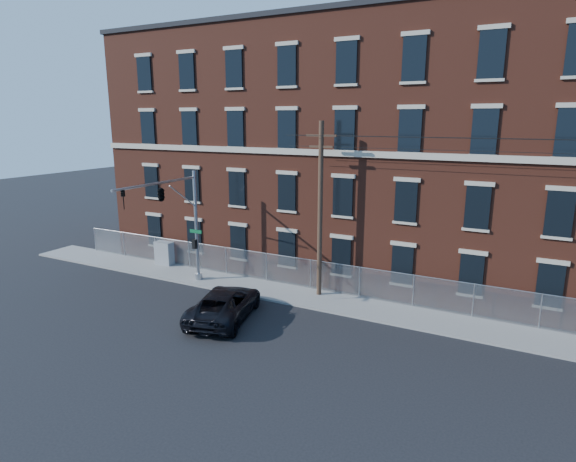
% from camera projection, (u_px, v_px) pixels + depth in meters
% --- Properties ---
extents(ground, '(140.00, 140.00, 0.00)m').
position_uv_depth(ground, '(238.00, 325.00, 24.24)').
color(ground, black).
rests_on(ground, ground).
extents(sidewalk, '(65.00, 3.00, 0.12)m').
position_uv_depth(sidewalk, '(502.00, 333.00, 23.15)').
color(sidewalk, gray).
rests_on(sidewalk, ground).
extents(mill_building, '(55.30, 14.32, 16.30)m').
position_uv_depth(mill_building, '(527.00, 154.00, 29.00)').
color(mill_building, '#60291B').
rests_on(mill_building, ground).
extents(chain_link_fence, '(59.06, 0.06, 1.85)m').
position_uv_depth(chain_link_fence, '(506.00, 305.00, 24.04)').
color(chain_link_fence, '#A5A8AD').
rests_on(chain_link_fence, ground).
extents(traffic_signal_mast, '(0.90, 6.75, 7.00)m').
position_uv_depth(traffic_signal_mast, '(170.00, 204.00, 27.59)').
color(traffic_signal_mast, '#9EA0A5').
rests_on(traffic_signal_mast, ground).
extents(utility_pole_near, '(1.80, 0.28, 10.00)m').
position_uv_depth(utility_pole_near, '(320.00, 207.00, 26.95)').
color(utility_pole_near, '#463023').
rests_on(utility_pole_near, ground).
extents(pickup_truck, '(4.01, 6.24, 1.60)m').
position_uv_depth(pickup_truck, '(225.00, 304.00, 24.84)').
color(pickup_truck, black).
rests_on(pickup_truck, ground).
extents(utility_cabinet, '(1.31, 0.66, 1.64)m').
position_uv_depth(utility_cabinet, '(164.00, 253.00, 33.78)').
color(utility_cabinet, gray).
rests_on(utility_cabinet, sidewalk).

